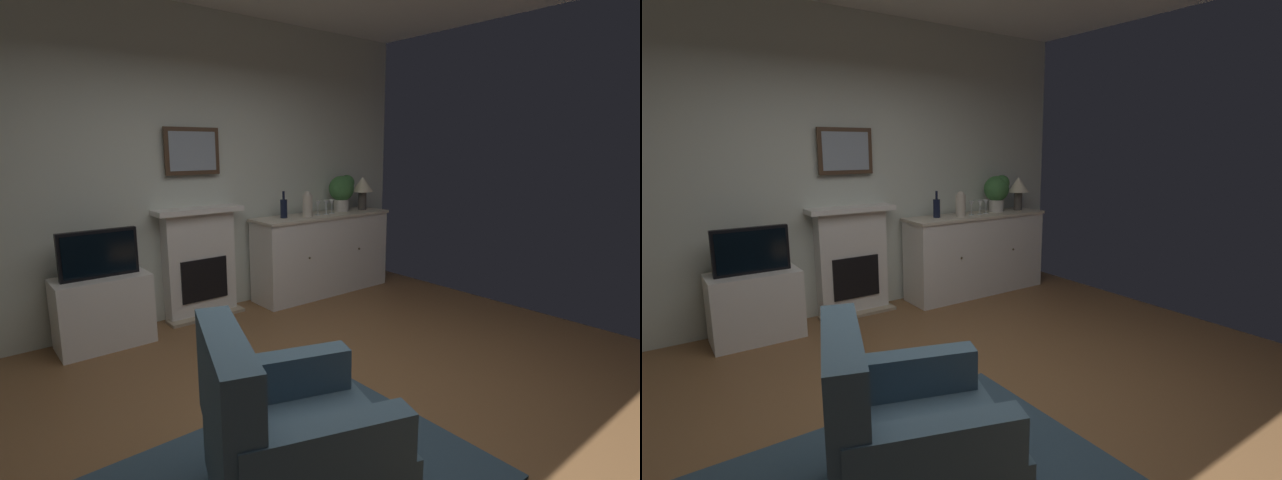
# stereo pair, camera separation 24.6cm
# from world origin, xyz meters

# --- Properties ---
(ground_plane) EXTENTS (5.73, 4.76, 0.10)m
(ground_plane) POSITION_xyz_m (0.00, 0.00, -0.05)
(ground_plane) COLOR brown
(ground_plane) RESTS_ON ground
(wall_rear) EXTENTS (5.73, 0.06, 2.98)m
(wall_rear) POSITION_xyz_m (0.00, 2.35, 1.49)
(wall_rear) COLOR silver
(wall_rear) RESTS_ON ground_plane
(fireplace_unit) EXTENTS (0.87, 0.30, 1.10)m
(fireplace_unit) POSITION_xyz_m (0.14, 2.22, 0.55)
(fireplace_unit) COLOR white
(fireplace_unit) RESTS_ON ground_plane
(framed_picture) EXTENTS (0.55, 0.04, 0.45)m
(framed_picture) POSITION_xyz_m (0.14, 2.27, 1.64)
(framed_picture) COLOR #473323
(sideboard_cabinet) EXTENTS (1.71, 0.49, 0.92)m
(sideboard_cabinet) POSITION_xyz_m (1.58, 2.05, 0.46)
(sideboard_cabinet) COLOR white
(sideboard_cabinet) RESTS_ON ground_plane
(table_lamp) EXTENTS (0.26, 0.26, 0.40)m
(table_lamp) POSITION_xyz_m (2.22, 2.05, 1.20)
(table_lamp) COLOR #4C4742
(table_lamp) RESTS_ON sideboard_cabinet
(wine_bottle) EXTENTS (0.08, 0.08, 0.29)m
(wine_bottle) POSITION_xyz_m (1.08, 2.09, 1.03)
(wine_bottle) COLOR black
(wine_bottle) RESTS_ON sideboard_cabinet
(wine_glass_left) EXTENTS (0.07, 0.07, 0.16)m
(wine_glass_left) POSITION_xyz_m (1.50, 2.02, 1.05)
(wine_glass_left) COLOR silver
(wine_glass_left) RESTS_ON sideboard_cabinet
(wine_glass_center) EXTENTS (0.07, 0.07, 0.16)m
(wine_glass_center) POSITION_xyz_m (1.61, 2.01, 1.05)
(wine_glass_center) COLOR silver
(wine_glass_center) RESTS_ON sideboard_cabinet
(wine_glass_right) EXTENTS (0.07, 0.07, 0.16)m
(wine_glass_right) POSITION_xyz_m (1.72, 2.04, 1.05)
(wine_glass_right) COLOR silver
(wine_glass_right) RESTS_ON sideboard_cabinet
(vase_decorative) EXTENTS (0.11, 0.11, 0.28)m
(vase_decorative) POSITION_xyz_m (1.33, 2.00, 1.06)
(vase_decorative) COLOR beige
(vase_decorative) RESTS_ON sideboard_cabinet
(tv_cabinet) EXTENTS (0.75, 0.42, 0.61)m
(tv_cabinet) POSITION_xyz_m (-0.83, 2.06, 0.31)
(tv_cabinet) COLOR white
(tv_cabinet) RESTS_ON ground_plane
(tv_set) EXTENTS (0.62, 0.07, 0.40)m
(tv_set) POSITION_xyz_m (-0.83, 2.04, 0.81)
(tv_set) COLOR black
(tv_set) RESTS_ON tv_cabinet
(potted_plant_small) EXTENTS (0.30, 0.30, 0.43)m
(potted_plant_small) POSITION_xyz_m (1.93, 2.09, 1.18)
(potted_plant_small) COLOR beige
(potted_plant_small) RESTS_ON sideboard_cabinet
(armchair) EXTENTS (1.01, 0.98, 0.92)m
(armchair) POSITION_xyz_m (-0.72, -0.49, 0.38)
(armchair) COLOR #3F596B
(armchair) RESTS_ON ground_plane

